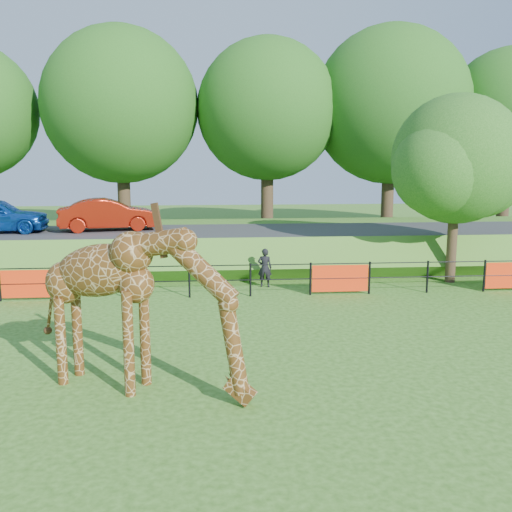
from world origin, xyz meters
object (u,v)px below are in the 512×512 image
object	(u,v)px
giraffe	(142,310)
car_red	(108,215)
tree_east	(459,164)
visitor	(265,268)

from	to	relation	value
giraffe	car_red	distance (m)	14.41
giraffe	car_red	size ratio (longest dim) A/B	1.11
car_red	tree_east	xyz separation A→B (m)	(13.23, -4.93, 2.18)
car_red	visitor	xyz separation A→B (m)	(6.24, -5.21, -1.42)
visitor	tree_east	world-z (taller)	tree_east
car_red	tree_east	distance (m)	14.29
car_red	visitor	world-z (taller)	car_red
visitor	car_red	bearing A→B (deg)	-28.73
giraffe	tree_east	bearing A→B (deg)	66.58
giraffe	car_red	xyz separation A→B (m)	(-2.99, 14.09, 0.46)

